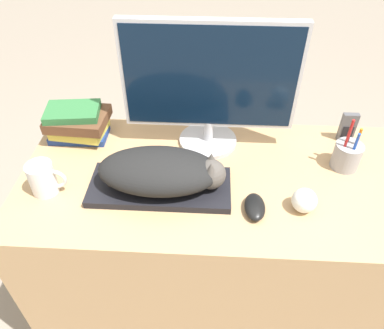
{
  "coord_description": "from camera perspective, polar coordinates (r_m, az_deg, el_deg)",
  "views": [
    {
      "loc": [
        -0.05,
        -0.59,
        1.61
      ],
      "look_at": [
        -0.1,
        0.3,
        0.82
      ],
      "focal_mm": 35.0,
      "sensor_mm": 36.0,
      "label": 1
    }
  ],
  "objects": [
    {
      "name": "pen_cup",
      "position": [
        1.34,
        22.53,
        1.32
      ],
      "size": [
        0.09,
        0.09,
        0.19
      ],
      "color": "#939399",
      "rests_on": "desk"
    },
    {
      "name": "book_stack",
      "position": [
        1.42,
        -17.04,
        6.1
      ],
      "size": [
        0.22,
        0.17,
        0.13
      ],
      "color": "navy",
      "rests_on": "desk"
    },
    {
      "name": "desk",
      "position": [
        1.52,
        3.8,
        -12.35
      ],
      "size": [
        1.34,
        0.62,
        0.76
      ],
      "color": "tan",
      "rests_on": "ground_plane"
    },
    {
      "name": "cat",
      "position": [
        1.14,
        -4.35,
        -0.98
      ],
      "size": [
        0.39,
        0.2,
        0.12
      ],
      "color": "black",
      "rests_on": "keyboard"
    },
    {
      "name": "coffee_mug",
      "position": [
        1.24,
        -21.71,
        -2.0
      ],
      "size": [
        0.12,
        0.08,
        0.11
      ],
      "color": "silver",
      "rests_on": "desk"
    },
    {
      "name": "baseball",
      "position": [
        1.16,
        16.74,
        -5.26
      ],
      "size": [
        0.08,
        0.08,
        0.08
      ],
      "color": "silver",
      "rests_on": "desk"
    },
    {
      "name": "monitor",
      "position": [
        1.24,
        2.75,
        12.37
      ],
      "size": [
        0.58,
        0.21,
        0.45
      ],
      "color": "#B7B7BC",
      "rests_on": "desk"
    },
    {
      "name": "computer_mouse",
      "position": [
        1.13,
        9.54,
        -6.38
      ],
      "size": [
        0.06,
        0.11,
        0.03
      ],
      "color": "black",
      "rests_on": "desk"
    },
    {
      "name": "keyboard",
      "position": [
        1.19,
        -4.9,
        -3.44
      ],
      "size": [
        0.44,
        0.18,
        0.02
      ],
      "color": "black",
      "rests_on": "desk"
    },
    {
      "name": "phone",
      "position": [
        1.47,
        22.64,
        5.27
      ],
      "size": [
        0.06,
        0.02,
        0.11
      ],
      "color": "#4C4C51",
      "rests_on": "desk"
    }
  ]
}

